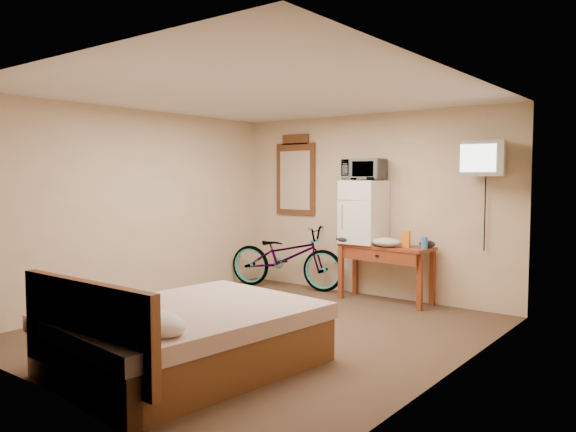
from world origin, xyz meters
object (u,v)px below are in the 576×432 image
(bed, at_px, (181,336))
(blue_cup, at_px, (424,243))
(bicycle, at_px, (286,257))
(crt_television, at_px, (484,159))
(microwave, at_px, (364,170))
(wall_mirror, at_px, (296,176))
(mini_fridge, at_px, (364,212))
(desk, at_px, (384,255))

(bed, bearing_deg, blue_cup, 78.63)
(bicycle, bearing_deg, blue_cup, -102.18)
(blue_cup, bearing_deg, crt_television, 2.36)
(microwave, relative_size, wall_mirror, 0.43)
(blue_cup, bearing_deg, bed, -101.37)
(wall_mirror, bearing_deg, bicycle, -78.16)
(mini_fridge, xyz_separation_m, blue_cup, (0.89, -0.05, -0.35))
(crt_television, distance_m, wall_mirror, 2.93)
(desk, distance_m, blue_cup, 0.59)
(crt_television, bearing_deg, desk, -179.15)
(wall_mirror, relative_size, bed, 0.53)
(bed, bearing_deg, crt_television, 67.89)
(microwave, xyz_separation_m, bicycle, (-1.25, -0.09, -1.27))
(blue_cup, relative_size, wall_mirror, 0.12)
(microwave, xyz_separation_m, bed, (0.22, -3.41, -1.44))
(blue_cup, bearing_deg, mini_fridge, 176.74)
(desk, relative_size, blue_cup, 8.58)
(blue_cup, relative_size, crt_television, 0.24)
(mini_fridge, height_order, bicycle, mini_fridge)
(mini_fridge, relative_size, microwave, 1.61)
(mini_fridge, relative_size, blue_cup, 5.67)
(blue_cup, bearing_deg, bicycle, -178.84)
(blue_cup, height_order, bicycle, bicycle)
(mini_fridge, relative_size, bicycle, 0.47)
(mini_fridge, height_order, wall_mirror, wall_mirror)
(microwave, bearing_deg, blue_cup, -9.36)
(bed, bearing_deg, wall_mirror, 112.84)
(bed, bearing_deg, desk, 87.97)
(mini_fridge, height_order, microwave, microwave)
(blue_cup, bearing_deg, wall_mirror, 172.78)
(blue_cup, xyz_separation_m, bicycle, (-2.14, -0.04, -0.36))
(crt_television, relative_size, bed, 0.27)
(desk, xyz_separation_m, bicycle, (-1.59, -0.05, -0.15))
(wall_mirror, bearing_deg, desk, -9.26)
(microwave, height_order, wall_mirror, wall_mirror)
(microwave, xyz_separation_m, crt_television, (1.60, -0.02, 0.11))
(desk, height_order, blue_cup, blue_cup)
(mini_fridge, height_order, blue_cup, mini_fridge)
(desk, relative_size, wall_mirror, 1.06)
(blue_cup, bearing_deg, desk, 178.95)
(mini_fridge, height_order, crt_television, crt_television)
(blue_cup, height_order, bed, bed)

